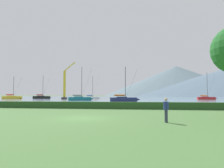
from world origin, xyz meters
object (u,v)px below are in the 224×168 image
Objects in this scene: sailboat_slip_0 at (12,97)px; sailboat_slip_5 at (80,98)px; sailboat_slip_9 at (206,98)px; person_seated_viewer at (166,108)px; sailboat_slip_6 at (42,97)px; sailboat_slip_3 at (124,99)px; dock_crane at (65,87)px; sailboat_slip_4 at (92,97)px.

sailboat_slip_5 reaches higher than sailboat_slip_0.
sailboat_slip_9 is at bearing 16.75° from sailboat_slip_5.
sailboat_slip_5 is 6.80× the size of person_seated_viewer.
sailboat_slip_6 reaches higher than sailboat_slip_5.
person_seated_viewer is at bearing -55.73° from sailboat_slip_0.
sailboat_slip_9 reaches higher than sailboat_slip_3.
sailboat_slip_6 is 0.70× the size of dock_crane.
person_seated_viewer is (6.80, -41.09, 0.29)m from sailboat_slip_3.
sailboat_slip_0 is 42.24m from sailboat_slip_5.
sailboat_slip_3 is 0.89× the size of sailboat_slip_9.
sailboat_slip_0 is at bearing 115.88° from person_seated_viewer.
sailboat_slip_3 is 40.91m from dock_crane.
sailboat_slip_0 is 1.09× the size of sailboat_slip_3.
sailboat_slip_5 is at bearing 98.60° from person_seated_viewer.
sailboat_slip_5 is 55.51m from person_seated_viewer.
dock_crane is (15.41, -8.78, 4.63)m from sailboat_slip_6.
sailboat_slip_9 is at bearing 56.74° from person_seated_viewer.
sailboat_slip_3 is (53.42, -28.32, -0.07)m from sailboat_slip_0.
sailboat_slip_5 is 23.66m from dock_crane.
sailboat_slip_4 reaches higher than person_seated_viewer.
dock_crane is (-58.55, -0.39, 4.77)m from sailboat_slip_9.
sailboat_slip_6 is at bearing 107.78° from person_seated_viewer.
sailboat_slip_4 is at bearing 33.99° from dock_crane.
dock_crane is at bearing 101.79° from person_seated_viewer.
sailboat_slip_4 is 80.90m from person_seated_viewer.
sailboat_slip_6 is (-28.55, 27.89, 0.06)m from sailboat_slip_5.
sailboat_slip_0 is at bearing -133.75° from sailboat_slip_6.
sailboat_slip_3 is 57.93m from sailboat_slip_6.
sailboat_slip_9 is 58.74m from dock_crane.
sailboat_slip_0 is 6.29× the size of person_seated_viewer.
person_seated_viewer is (-23.13, -70.34, 0.35)m from sailboat_slip_9.
sailboat_slip_5 is at bearing -32.75° from sailboat_slip_0.
person_seated_viewer is at bearing -92.47° from sailboat_slip_3.
sailboat_slip_6 reaches higher than sailboat_slip_4.
sailboat_slip_3 is 18.29m from sailboat_slip_5.
sailboat_slip_0 is 0.64× the size of dock_crane.
person_seated_viewer is at bearing -78.88° from sailboat_slip_4.
sailboat_slip_0 is 25.24m from dock_crane.
sailboat_slip_9 is at bearing -14.71° from sailboat_slip_4.
person_seated_viewer is at bearing -72.83° from sailboat_slip_5.
sailboat_slip_9 is 74.05m from person_seated_viewer.
sailboat_slip_3 is at bearing 84.33° from person_seated_viewer.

